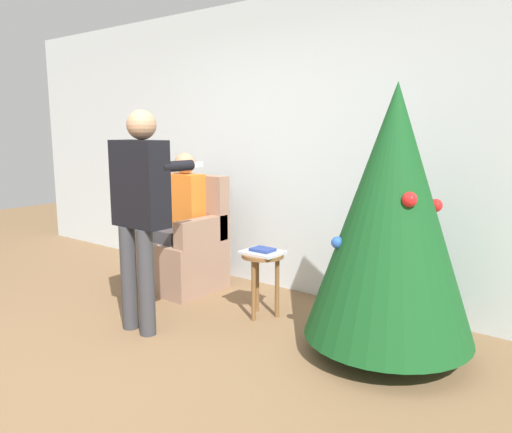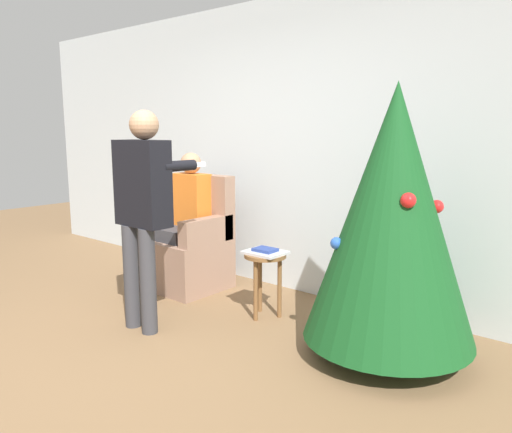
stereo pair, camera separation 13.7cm
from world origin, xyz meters
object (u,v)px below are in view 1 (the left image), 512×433
object	(u,v)px
person_standing	(140,201)
christmas_tree	(392,214)
armchair	(183,249)
person_seated	(180,214)
side_stool	(263,267)

from	to	relation	value
person_standing	christmas_tree	bearing A→B (deg)	23.81
christmas_tree	armchair	bearing A→B (deg)	175.10
christmas_tree	person_seated	size ratio (longest dim) A/B	1.40
person_seated	person_standing	world-z (taller)	person_standing
christmas_tree	armchair	xyz separation A→B (m)	(-2.16, 0.19, -0.59)
person_seated	person_standing	xyz separation A→B (m)	(0.52, -0.88, 0.28)
armchair	person_seated	xyz separation A→B (m)	(0.00, -0.03, 0.34)
christmas_tree	side_stool	bearing A→B (deg)	177.99
armchair	christmas_tree	bearing A→B (deg)	-4.90
armchair	side_stool	world-z (taller)	armchair
person_seated	side_stool	xyz separation A→B (m)	(1.07, -0.12, -0.30)
person_seated	side_stool	distance (m)	1.12
side_stool	christmas_tree	bearing A→B (deg)	-2.01
christmas_tree	person_standing	world-z (taller)	christmas_tree
christmas_tree	person_seated	xyz separation A→B (m)	(-2.16, 0.15, -0.25)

